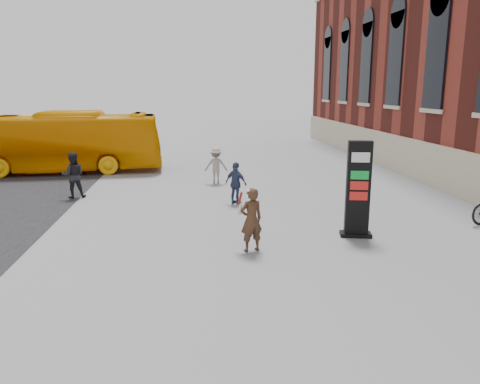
{
  "coord_description": "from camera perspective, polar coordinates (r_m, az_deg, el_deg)",
  "views": [
    {
      "loc": [
        -0.68,
        -11.21,
        4.11
      ],
      "look_at": [
        0.57,
        1.13,
        1.34
      ],
      "focal_mm": 35.0,
      "sensor_mm": 36.0,
      "label": 1
    }
  ],
  "objects": [
    {
      "name": "pedestrian_b",
      "position": [
        20.55,
        -2.94,
        3.26
      ],
      "size": [
        1.05,
        0.64,
        1.57
      ],
      "primitive_type": "imported",
      "rotation": [
        0.0,
        0.0,
        3.08
      ],
      "color": "gray",
      "rests_on": "ground"
    },
    {
      "name": "info_pylon",
      "position": [
        13.36,
        14.19,
        0.29
      ],
      "size": [
        0.93,
        0.59,
        2.71
      ],
      "rotation": [
        0.0,
        0.0,
        -0.2
      ],
      "color": "black",
      "rests_on": "ground"
    },
    {
      "name": "pedestrian_c",
      "position": [
        16.77,
        -0.49,
        1.07
      ],
      "size": [
        0.91,
        0.87,
        1.52
      ],
      "primitive_type": "imported",
      "rotation": [
        0.0,
        0.0,
        2.41
      ],
      "color": "#343E60",
      "rests_on": "ground"
    },
    {
      "name": "bus",
      "position": [
        24.87,
        -22.17,
        5.64
      ],
      "size": [
        10.92,
        3.2,
        3.0
      ],
      "primitive_type": "imported",
      "rotation": [
        0.0,
        0.0,
        1.63
      ],
      "color": "#E89803",
      "rests_on": "road"
    },
    {
      "name": "ground",
      "position": [
        11.96,
        -2.21,
        -7.52
      ],
      "size": [
        100.0,
        100.0,
        0.0
      ],
      "primitive_type": "plane",
      "color": "#9E9EA3"
    },
    {
      "name": "pedestrian_a",
      "position": [
        18.83,
        -19.67,
        1.94
      ],
      "size": [
        0.96,
        0.81,
        1.74
      ],
      "primitive_type": "imported",
      "rotation": [
        0.0,
        0.0,
        3.34
      ],
      "color": "black",
      "rests_on": "ground"
    },
    {
      "name": "woman",
      "position": [
        11.9,
        1.37,
        -3.3
      ],
      "size": [
        0.76,
        0.72,
        1.66
      ],
      "rotation": [
        0.0,
        0.0,
        3.46
      ],
      "color": "#412818",
      "rests_on": "ground"
    }
  ]
}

